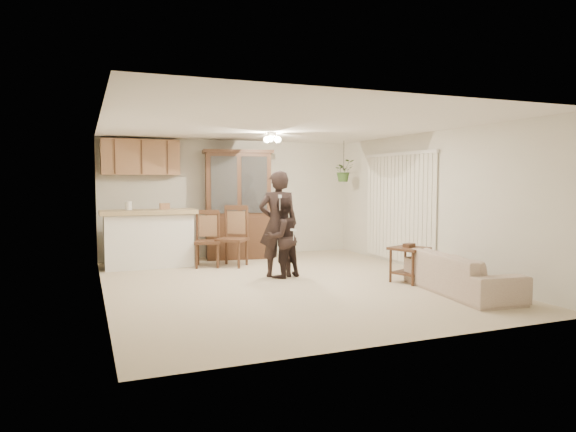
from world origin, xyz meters
name	(u,v)px	position (x,y,z in m)	size (l,w,h in m)	color
floor	(286,283)	(0.00, 0.00, 0.00)	(6.50, 6.50, 0.00)	#BCAA8E
ceiling	(286,126)	(0.00, 0.00, 2.50)	(5.50, 6.50, 0.02)	white
wall_back	(231,198)	(0.00, 3.25, 1.25)	(5.50, 0.02, 2.50)	silver
wall_front	(406,220)	(0.00, -3.25, 1.25)	(5.50, 0.02, 2.50)	silver
wall_left	(101,209)	(-2.75, 0.00, 1.25)	(0.02, 6.50, 2.50)	silver
wall_right	(429,202)	(2.75, 0.00, 1.25)	(0.02, 6.50, 2.50)	silver
breakfast_bar	(149,241)	(-1.85, 2.35, 0.50)	(1.60, 0.55, 1.00)	white
bar_top	(148,212)	(-1.85, 2.35, 1.05)	(1.75, 0.70, 0.08)	tan
upper_cabinets	(141,157)	(-1.90, 3.07, 2.10)	(1.50, 0.34, 0.70)	brown
vertical_blinds	(398,208)	(2.71, 0.90, 1.10)	(0.06, 2.30, 2.10)	silver
ceiling_fixture	(272,138)	(0.20, 1.20, 2.40)	(0.36, 0.36, 0.20)	beige
hanging_plant	(344,171)	(2.30, 2.40, 1.85)	(0.43, 0.37, 0.48)	#305421
plant_cord	(344,156)	(2.30, 2.40, 2.17)	(0.01, 0.01, 0.65)	black
sofa	(461,268)	(2.10, -1.62, 0.37)	(1.87, 0.73, 0.73)	beige
adult	(278,224)	(0.09, 0.58, 0.90)	(0.66, 0.43, 1.80)	black
child	(282,238)	(0.11, 0.48, 0.68)	(0.66, 0.51, 1.35)	black
china_hutch	(238,205)	(0.03, 2.83, 1.12)	(1.51, 0.78, 2.27)	#332012
side_table	(409,264)	(1.87, -0.66, 0.30)	(0.67, 0.67, 0.63)	#332012
chair_bar	(208,251)	(-0.81, 1.99, 0.30)	(0.58, 0.58, 1.07)	#332012
chair_hutch_left	(232,249)	(-0.36, 1.88, 0.33)	(0.72, 0.72, 1.16)	#332012
chair_hutch_right	(257,245)	(0.48, 2.93, 0.26)	(0.55, 0.55, 0.91)	#332012
controller_adult	(280,196)	(-0.03, 0.18, 1.39)	(0.05, 0.16, 0.05)	white
controller_child	(293,230)	(0.20, 0.18, 0.83)	(0.04, 0.12, 0.04)	white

